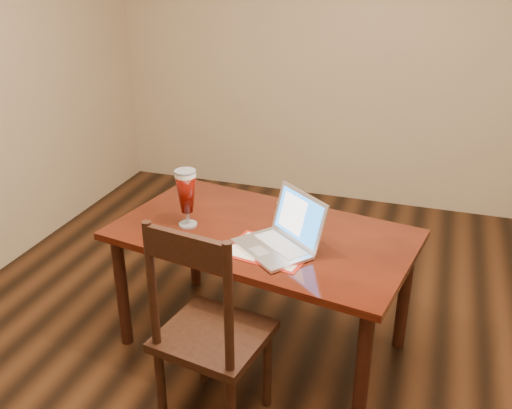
% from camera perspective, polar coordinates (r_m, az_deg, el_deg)
% --- Properties ---
extents(ground, '(5.00, 5.00, 0.00)m').
position_cam_1_polar(ground, '(3.01, 4.04, -18.38)').
color(ground, black).
rests_on(ground, ground).
extents(room_shell, '(4.51, 5.01, 2.71)m').
position_cam_1_polar(room_shell, '(2.23, 5.43, 17.01)').
color(room_shell, '#CAB386').
rests_on(room_shell, ground).
extents(dining_table, '(1.63, 1.10, 1.02)m').
position_cam_1_polar(dining_table, '(2.96, 0.44, -3.95)').
color(dining_table, '#4D160A').
rests_on(dining_table, ground).
extents(dining_chair, '(0.51, 0.50, 1.06)m').
position_cam_1_polar(dining_chair, '(2.56, -4.72, -12.76)').
color(dining_chair, black).
rests_on(dining_chair, ground).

